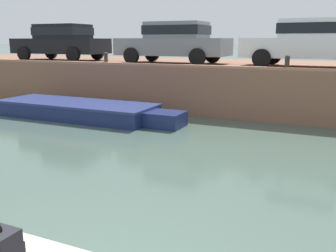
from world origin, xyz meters
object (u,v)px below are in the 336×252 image
(car_left_inner_grey, at_px, (174,41))
(car_centre_white, at_px, (311,41))
(boat_moored_west_navy, at_px, (83,110))
(backpack_on_ledge, at_px, (1,251))
(mooring_bollard_west, at_px, (106,58))
(car_leftmost_black, at_px, (62,41))
(mooring_bollard_mid, at_px, (287,62))

(car_left_inner_grey, bearing_deg, car_centre_white, -0.02)
(boat_moored_west_navy, bearing_deg, backpack_on_ledge, -56.18)
(mooring_bollard_west, xyz_separation_m, backpack_on_ledge, (5.80, -10.05, -0.89))
(car_leftmost_black, xyz_separation_m, car_left_inner_grey, (5.41, -0.00, -0.00))
(car_centre_white, distance_m, mooring_bollard_mid, 1.74)
(mooring_bollard_mid, relative_size, backpack_on_ledge, 1.09)
(mooring_bollard_west, bearing_deg, boat_moored_west_navy, -78.05)
(car_left_inner_grey, bearing_deg, boat_moored_west_navy, -114.61)
(boat_moored_west_navy, xyz_separation_m, car_leftmost_black, (-3.77, 3.60, 2.21))
(boat_moored_west_navy, height_order, mooring_bollard_west, mooring_bollard_west)
(car_left_inner_grey, relative_size, car_centre_white, 1.01)
(boat_moored_west_navy, distance_m, mooring_bollard_mid, 6.57)
(mooring_bollard_west, bearing_deg, mooring_bollard_mid, 0.00)
(car_centre_white, relative_size, backpack_on_ledge, 10.47)
(car_leftmost_black, distance_m, car_centre_white, 10.30)
(car_centre_white, xyz_separation_m, mooring_bollard_west, (-6.97, -1.55, -0.61))
(mooring_bollard_west, relative_size, mooring_bollard_mid, 1.00)
(car_leftmost_black, height_order, mooring_bollard_mid, car_leftmost_black)
(mooring_bollard_mid, height_order, backpack_on_ledge, mooring_bollard_mid)
(mooring_bollard_west, bearing_deg, car_centre_white, 12.54)
(car_leftmost_black, distance_m, mooring_bollard_mid, 9.94)
(car_leftmost_black, distance_m, mooring_bollard_west, 3.73)
(backpack_on_ledge, bearing_deg, mooring_bollard_west, 119.97)
(car_left_inner_grey, bearing_deg, backpack_on_ledge, -72.24)
(boat_moored_west_navy, relative_size, mooring_bollard_west, 14.51)
(car_centre_white, relative_size, mooring_bollard_mid, 9.60)
(mooring_bollard_mid, distance_m, backpack_on_ledge, 10.11)
(car_centre_white, height_order, mooring_bollard_west, car_centre_white)
(backpack_on_ledge, bearing_deg, mooring_bollard_mid, 86.18)
(boat_moored_west_navy, relative_size, backpack_on_ledge, 15.83)
(car_left_inner_grey, relative_size, backpack_on_ledge, 10.53)
(boat_moored_west_navy, bearing_deg, car_left_inner_grey, 65.39)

